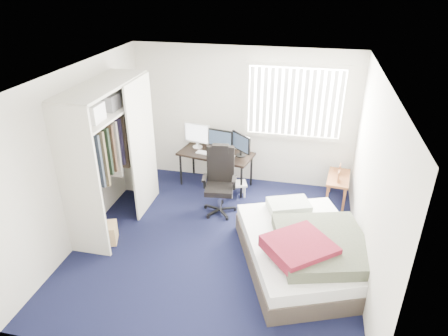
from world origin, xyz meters
The scene contains 10 objects.
ground centered at (0.00, 0.00, 0.00)m, with size 4.20×4.20×0.00m, color black.
room_shell centered at (0.00, 0.00, 1.51)m, with size 4.20×4.20×4.20m.
window_assembly centered at (0.90, 2.04, 1.60)m, with size 1.72×0.09×1.32m.
closet centered at (-1.67, 0.27, 1.35)m, with size 0.64×1.84×2.22m.
desk centered at (-0.42, 1.75, 0.70)m, with size 1.42×0.87×1.11m.
office_chair centered at (-0.16, 0.91, 0.44)m, with size 0.59×0.59×1.14m.
footstool centered at (0.04, 1.43, 0.20)m, with size 0.38×0.34×0.26m.
nightstand centered at (1.75, 1.60, 0.42)m, with size 0.43×0.74×0.67m.
bed centered at (1.28, -0.23, 0.28)m, with size 2.11×2.39×0.65m.
pine_box centered at (-1.65, -0.33, 0.15)m, with size 0.39×0.29×0.29m, color tan.
Camera 1 is at (1.14, -4.65, 3.66)m, focal length 32.00 mm.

